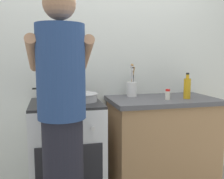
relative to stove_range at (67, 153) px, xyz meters
The scene contains 9 objects.
back_wall 1.03m from the stove_range, 32.64° to the left, with size 3.20×0.10×2.50m.
countertop 0.90m from the stove_range, ahead, with size 1.00×0.60×0.90m.
stove_range is the anchor object (origin of this frame).
pot 0.54m from the stove_range, behind, with size 0.26×0.19×0.13m.
mixing_bowl 0.51m from the stove_range, ahead, with size 0.28×0.28×0.07m.
utensil_crock 0.87m from the stove_range, 15.48° to the left, with size 0.10×0.10×0.32m.
spice_bottle 1.03m from the stove_range, ahead, with size 0.04×0.04×0.10m.
oil_bottle 1.23m from the stove_range, ahead, with size 0.06×0.06×0.24m.
person 0.70m from the stove_range, 96.00° to the right, with size 0.41×0.50×1.70m.
Camera 1 is at (-0.48, -2.01, 1.28)m, focal length 40.51 mm.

